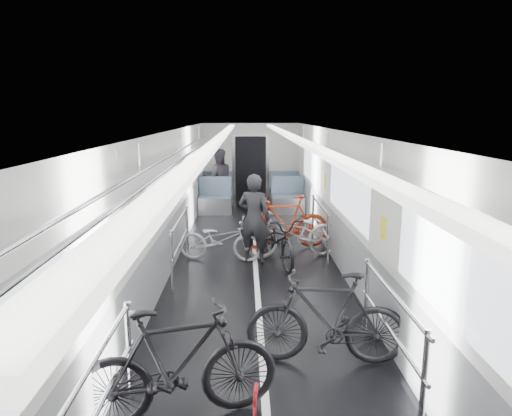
{
  "coord_description": "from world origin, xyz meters",
  "views": [
    {
      "loc": [
        -0.19,
        -7.24,
        2.7
      ],
      "look_at": [
        0.0,
        0.21,
        1.15
      ],
      "focal_mm": 32.0,
      "sensor_mm": 36.0,
      "label": 1
    }
  ],
  "objects_px": {
    "bike_left_mid": "(177,364)",
    "person_standing": "(254,219)",
    "bike_right_mid": "(293,233)",
    "bike_aisle": "(278,239)",
    "bike_left_far": "(220,239)",
    "person_seated": "(219,179)",
    "bike_right_near": "(327,318)",
    "bike_right_far": "(285,222)"
  },
  "relations": [
    {
      "from": "bike_left_mid",
      "to": "person_standing",
      "type": "bearing_deg",
      "value": -23.87
    },
    {
      "from": "bike_right_mid",
      "to": "person_standing",
      "type": "height_order",
      "value": "person_standing"
    },
    {
      "from": "bike_right_mid",
      "to": "bike_aisle",
      "type": "xyz_separation_m",
      "value": [
        -0.3,
        -0.34,
        -0.03
      ]
    },
    {
      "from": "bike_left_far",
      "to": "person_standing",
      "type": "bearing_deg",
      "value": -90.64
    },
    {
      "from": "bike_aisle",
      "to": "person_seated",
      "type": "xyz_separation_m",
      "value": [
        -1.35,
        4.94,
        0.41
      ]
    },
    {
      "from": "bike_right_near",
      "to": "bike_right_mid",
      "type": "bearing_deg",
      "value": -175.57
    },
    {
      "from": "person_standing",
      "to": "person_seated",
      "type": "relative_size",
      "value": 0.95
    },
    {
      "from": "bike_left_mid",
      "to": "bike_right_mid",
      "type": "xyz_separation_m",
      "value": [
        1.51,
        4.68,
        -0.06
      ]
    },
    {
      "from": "bike_left_far",
      "to": "person_standing",
      "type": "relative_size",
      "value": 0.94
    },
    {
      "from": "bike_left_mid",
      "to": "bike_right_far",
      "type": "height_order",
      "value": "bike_left_mid"
    },
    {
      "from": "bike_right_near",
      "to": "person_standing",
      "type": "relative_size",
      "value": 1.07
    },
    {
      "from": "bike_left_mid",
      "to": "bike_right_near",
      "type": "relative_size",
      "value": 1.04
    },
    {
      "from": "bike_left_mid",
      "to": "bike_aisle",
      "type": "relative_size",
      "value": 1.05
    },
    {
      "from": "bike_left_far",
      "to": "bike_aisle",
      "type": "relative_size",
      "value": 0.89
    },
    {
      "from": "bike_left_far",
      "to": "bike_right_mid",
      "type": "bearing_deg",
      "value": -76.23
    },
    {
      "from": "bike_right_mid",
      "to": "bike_aisle",
      "type": "relative_size",
      "value": 1.07
    },
    {
      "from": "bike_left_mid",
      "to": "person_seated",
      "type": "bearing_deg",
      "value": -13.16
    },
    {
      "from": "bike_left_far",
      "to": "bike_right_far",
      "type": "relative_size",
      "value": 0.85
    },
    {
      "from": "bike_left_far",
      "to": "person_seated",
      "type": "bearing_deg",
      "value": 10.86
    },
    {
      "from": "bike_left_far",
      "to": "bike_right_near",
      "type": "height_order",
      "value": "bike_right_near"
    },
    {
      "from": "bike_left_mid",
      "to": "person_seated",
      "type": "xyz_separation_m",
      "value": [
        -0.15,
        9.28,
        0.32
      ]
    },
    {
      "from": "bike_left_mid",
      "to": "bike_left_far",
      "type": "distance_m",
      "value": 4.53
    },
    {
      "from": "bike_left_mid",
      "to": "bike_right_far",
      "type": "distance_m",
      "value": 5.47
    },
    {
      "from": "bike_left_mid",
      "to": "bike_right_mid",
      "type": "height_order",
      "value": "bike_left_mid"
    },
    {
      "from": "person_standing",
      "to": "bike_left_mid",
      "type": "bearing_deg",
      "value": 97.88
    },
    {
      "from": "bike_left_far",
      "to": "person_seated",
      "type": "distance_m",
      "value": 4.78
    },
    {
      "from": "bike_left_mid",
      "to": "person_standing",
      "type": "distance_m",
      "value": 4.51
    },
    {
      "from": "bike_right_mid",
      "to": "bike_right_far",
      "type": "height_order",
      "value": "bike_right_far"
    },
    {
      "from": "bike_right_far",
      "to": "person_standing",
      "type": "height_order",
      "value": "person_standing"
    },
    {
      "from": "person_seated",
      "to": "person_standing",
      "type": "bearing_deg",
      "value": 92.98
    },
    {
      "from": "bike_right_mid",
      "to": "person_seated",
      "type": "xyz_separation_m",
      "value": [
        -1.65,
        4.6,
        0.37
      ]
    },
    {
      "from": "bike_right_far",
      "to": "person_standing",
      "type": "bearing_deg",
      "value": -45.29
    },
    {
      "from": "bike_right_far",
      "to": "bike_right_mid",
      "type": "bearing_deg",
      "value": 0.93
    },
    {
      "from": "bike_left_far",
      "to": "bike_right_near",
      "type": "bearing_deg",
      "value": -152.06
    },
    {
      "from": "bike_left_far",
      "to": "bike_aisle",
      "type": "height_order",
      "value": "bike_aisle"
    },
    {
      "from": "bike_right_near",
      "to": "person_seated",
      "type": "relative_size",
      "value": 1.01
    },
    {
      "from": "bike_left_far",
      "to": "bike_right_far",
      "type": "distance_m",
      "value": 1.49
    },
    {
      "from": "bike_right_mid",
      "to": "bike_right_near",
      "type": "bearing_deg",
      "value": -8.46
    },
    {
      "from": "bike_right_mid",
      "to": "person_standing",
      "type": "bearing_deg",
      "value": -79.99
    },
    {
      "from": "bike_right_mid",
      "to": "person_seated",
      "type": "relative_size",
      "value": 1.08
    },
    {
      "from": "bike_right_near",
      "to": "bike_aisle",
      "type": "xyz_separation_m",
      "value": [
        -0.27,
        3.41,
        -0.07
      ]
    },
    {
      "from": "bike_aisle",
      "to": "bike_left_mid",
      "type": "bearing_deg",
      "value": -118.75
    }
  ]
}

